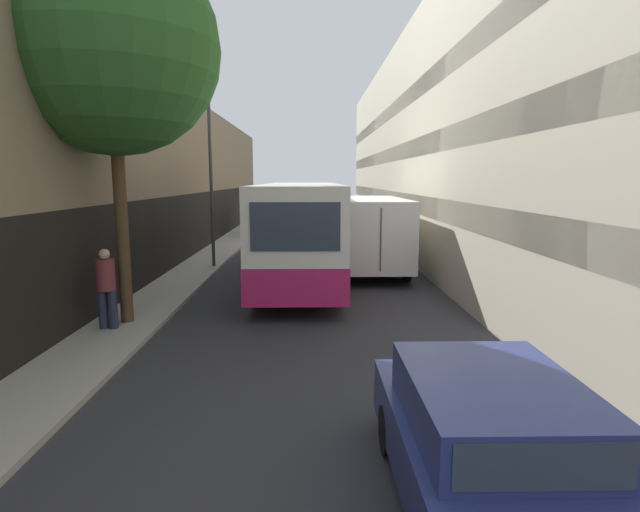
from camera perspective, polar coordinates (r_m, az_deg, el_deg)
ground_plane at (r=14.72m, az=-1.12°, el=-4.34°), size 150.00×150.00×0.00m
sidewalk_left at (r=15.31m, az=-17.13°, el=-4.02°), size 1.64×60.00×0.11m
building_left_shopfront at (r=15.60m, az=-24.49°, el=7.10°), size 2.40×60.00×6.82m
building_right_apartment at (r=15.28m, az=19.05°, el=13.70°), size 2.40×60.00×9.60m
car_hatchback at (r=5.52m, az=19.15°, el=-20.15°), size 1.85×4.07×1.43m
bus at (r=16.51m, az=-2.26°, el=3.01°), size 2.51×10.57×3.18m
box_truck at (r=18.80m, az=5.37°, el=3.16°), size 2.31×7.66×2.67m
panel_van at (r=30.01m, az=-4.79°, el=4.48°), size 1.92×4.66×1.95m
pedestrian at (r=11.77m, az=-23.23°, el=-3.17°), size 0.41×0.39×1.76m
street_lamp at (r=19.03m, az=-12.54°, el=14.37°), size 0.36×0.80×7.55m
street_tree_left at (r=12.30m, az=-22.79°, el=21.24°), size 4.63×4.63×8.36m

